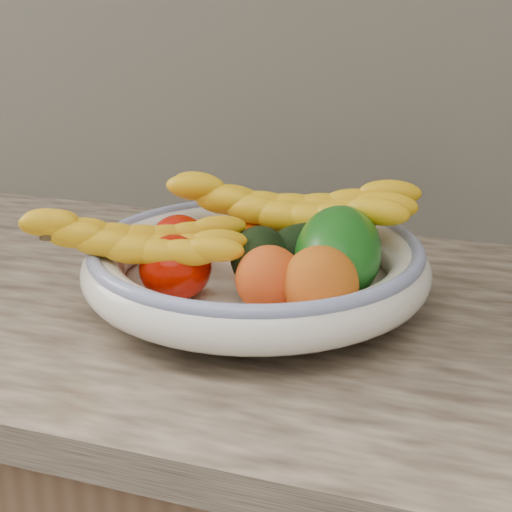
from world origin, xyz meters
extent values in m
cube|color=tan|center=(0.00, 1.68, 0.88)|extent=(2.44, 0.66, 0.04)
cube|color=beige|center=(0.00, 1.99, 1.15)|extent=(2.40, 0.02, 0.50)
cylinder|color=white|center=(0.00, 1.66, 0.91)|extent=(0.13, 0.13, 0.02)
cylinder|color=white|center=(0.00, 1.66, 0.92)|extent=(0.32, 0.32, 0.01)
torus|color=white|center=(0.00, 1.66, 0.95)|extent=(0.39, 0.39, 0.05)
torus|color=#37499C|center=(0.00, 1.66, 0.97)|extent=(0.37, 0.37, 0.02)
ellipsoid|color=#E05104|center=(-0.03, 1.74, 0.95)|extent=(0.06, 0.06, 0.05)
ellipsoid|color=#E05704|center=(0.04, 1.75, 0.95)|extent=(0.07, 0.07, 0.05)
ellipsoid|color=#DC4B04|center=(-0.02, 1.72, 0.95)|extent=(0.06, 0.06, 0.05)
ellipsoid|color=#B71003|center=(-0.10, 1.68, 0.96)|extent=(0.07, 0.07, 0.06)
ellipsoid|color=#AE0D00|center=(-0.07, 1.59, 0.96)|extent=(0.09, 0.09, 0.07)
ellipsoid|color=black|center=(0.01, 1.65, 0.96)|extent=(0.10, 0.12, 0.07)
ellipsoid|color=black|center=(0.05, 1.68, 0.96)|extent=(0.12, 0.12, 0.07)
ellipsoid|color=#0F540F|center=(0.10, 1.65, 0.98)|extent=(0.15, 0.17, 0.12)
ellipsoid|color=orange|center=(0.04, 1.58, 0.97)|extent=(0.09, 0.09, 0.07)
ellipsoid|color=orange|center=(0.09, 1.58, 0.97)|extent=(0.09, 0.09, 0.08)
camera|label=1|loc=(0.27, 0.88, 1.26)|focal=55.00mm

